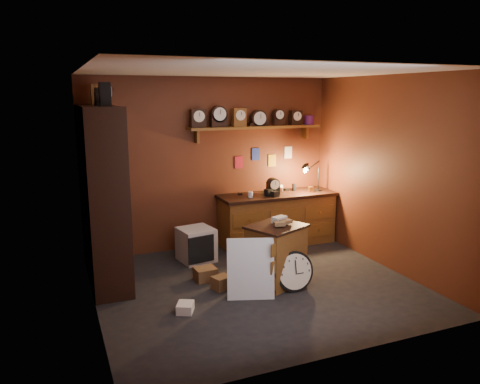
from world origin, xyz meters
name	(u,v)px	position (x,y,z in m)	size (l,w,h in m)	color
floor	(257,286)	(0.00, 0.00, 0.00)	(4.00, 4.00, 0.00)	black
room_shell	(258,153)	(0.04, 0.11, 1.72)	(4.02, 3.62, 2.71)	#602B16
shelving_unit	(100,188)	(-1.79, 0.98, 1.25)	(0.47, 1.60, 2.58)	black
workbench	(277,216)	(1.03, 1.47, 0.47)	(1.94, 0.66, 1.36)	brown
low_cabinet	(276,252)	(0.27, -0.01, 0.43)	(0.87, 0.81, 0.87)	brown
big_round_clock	(294,271)	(0.37, -0.31, 0.25)	(0.51, 0.17, 0.51)	black
white_panel	(251,297)	(-0.22, -0.29, 0.00)	(0.57, 0.02, 0.76)	silver
mini_fridge	(196,245)	(-0.45, 1.20, 0.25)	(0.55, 0.57, 0.50)	silver
floor_box_a	(205,274)	(-0.56, 0.43, 0.09)	(0.28, 0.24, 0.17)	brown
floor_box_b	(185,308)	(-1.07, -0.37, 0.05)	(0.18, 0.21, 0.11)	white
floor_box_c	(222,283)	(-0.46, 0.08, 0.08)	(0.22, 0.19, 0.17)	brown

